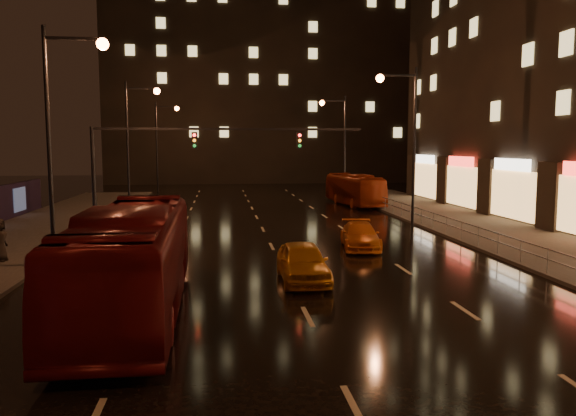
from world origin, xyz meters
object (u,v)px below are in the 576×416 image
(bus_curb, at_px, (354,190))
(taxi_far, at_px, (360,236))
(taxi_near, at_px, (303,262))
(bus_red, at_px, (133,260))

(bus_curb, height_order, taxi_far, bus_curb)
(taxi_near, bearing_deg, bus_red, -149.70)
(bus_red, distance_m, taxi_near, 6.72)
(bus_curb, bearing_deg, taxi_near, -113.36)
(bus_curb, xyz_separation_m, taxi_far, (-4.60, -20.40, -0.72))
(taxi_far, bearing_deg, taxi_near, -112.80)
(bus_red, relative_size, taxi_near, 2.72)
(bus_curb, xyz_separation_m, taxi_near, (-8.50, -26.98, -0.61))
(taxi_near, distance_m, taxi_far, 7.64)
(bus_red, bearing_deg, taxi_near, 29.08)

